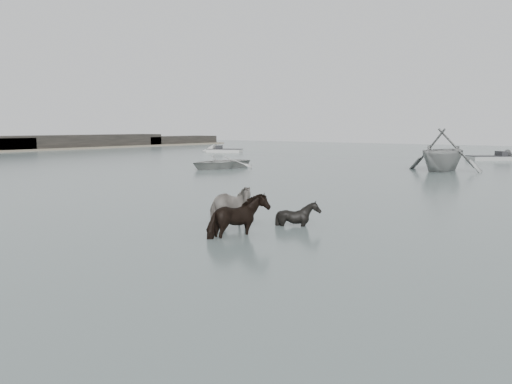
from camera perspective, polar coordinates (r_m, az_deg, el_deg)
ground at (r=12.31m, az=-0.59°, el=-5.39°), size 140.00×140.00×0.00m
pony_pinto at (r=14.08m, az=-3.05°, el=-1.00°), size 1.66×0.90×1.34m
pony_dark at (r=12.45m, az=-1.93°, el=-2.07°), size 1.33×1.50×1.36m
pony_black at (r=13.88m, az=4.83°, el=-1.63°), size 1.15×1.06×1.10m
rowboat_lead at (r=33.41m, az=-4.24°, el=3.55°), size 3.75×4.90×0.94m
rowboat_trail at (r=33.35m, az=20.63°, el=4.66°), size 4.63×5.34×2.78m
skiff_outer at (r=54.09m, az=-3.61°, el=4.94°), size 5.35×3.58×0.75m
skiff_far at (r=45.62m, az=25.49°, el=3.76°), size 5.17×4.89×0.75m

